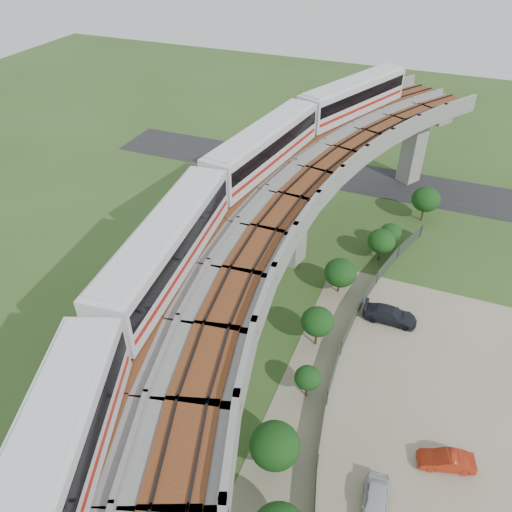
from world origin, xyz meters
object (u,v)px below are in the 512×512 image
(metro_train, at_px, (245,198))
(car_red, at_px, (446,460))
(car_white, at_px, (375,504))
(car_dark, at_px, (390,315))

(metro_train, relative_size, car_red, 17.41)
(metro_train, distance_m, car_white, 20.88)
(metro_train, height_order, car_dark, metro_train)
(car_red, bearing_deg, car_white, -54.04)
(car_white, height_order, car_red, car_white)
(car_dark, bearing_deg, car_white, -174.46)
(car_red, height_order, car_dark, car_dark)
(car_white, bearing_deg, metro_train, 134.17)
(car_red, bearing_deg, metro_train, -128.09)
(car_red, distance_m, car_dark, 13.30)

